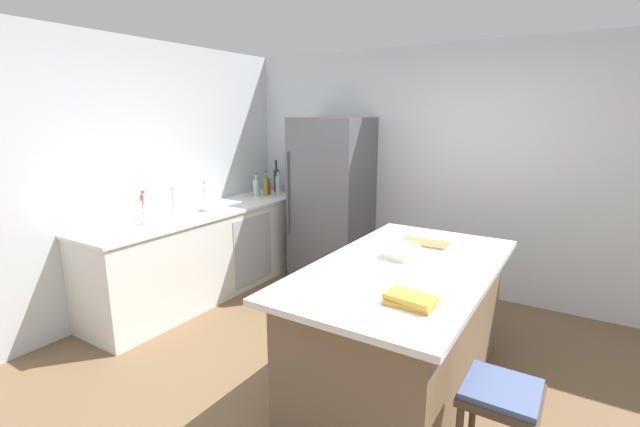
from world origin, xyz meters
TOP-DOWN VIEW (x-y plane):
  - ground_plane at (0.00, 0.00)m, footprint 7.20×7.20m
  - wall_rear at (0.00, 2.25)m, footprint 6.00×0.10m
  - wall_left at (-2.45, 0.00)m, footprint 0.10×6.00m
  - counter_run_left at (-2.07, 0.75)m, footprint 0.68×2.73m
  - kitchen_island at (0.33, 0.26)m, footprint 1.10×2.00m
  - refrigerator at (-1.19, 1.85)m, footprint 0.81×0.72m
  - bar_stool at (1.08, -0.37)m, footprint 0.36×0.36m
  - sink_faucet at (-2.12, 0.38)m, footprint 0.15×0.05m
  - flower_vase at (-2.11, 0.02)m, footprint 0.07×0.07m
  - paper_towel_roll at (-2.05, 0.72)m, footprint 0.14×0.14m
  - wine_bottle at (-2.11, 2.00)m, footprint 0.06×0.06m
  - soda_bottle at (-2.01, 1.91)m, footprint 0.07×0.07m
  - hot_sauce_bottle at (-2.08, 1.81)m, footprint 0.05×0.05m
  - olive_oil_bottle at (-2.05, 1.71)m, footprint 0.06×0.06m
  - gin_bottle at (-2.12, 1.61)m, footprint 0.08×0.08m
  - cookbook_stack at (0.58, -0.33)m, footprint 0.28×0.18m
  - mixing_bowl at (0.25, 0.39)m, footprint 0.26×0.26m
  - cutting_board at (0.28, 0.79)m, footprint 0.35×0.21m

SIDE VIEW (x-z plane):
  - ground_plane at x=0.00m, z-range 0.00..0.00m
  - counter_run_left at x=-2.07m, z-range 0.00..0.92m
  - kitchen_island at x=0.33m, z-range 0.01..0.92m
  - bar_stool at x=1.08m, z-range 0.20..0.83m
  - cutting_board at x=0.28m, z-range 0.91..0.93m
  - refrigerator at x=-1.19m, z-range 0.00..1.86m
  - cookbook_stack at x=0.58m, z-range 0.91..0.97m
  - mixing_bowl at x=0.25m, z-range 0.91..1.00m
  - hot_sauce_bottle at x=-2.08m, z-range 0.90..1.10m
  - flower_vase at x=-2.11m, z-range 0.86..1.17m
  - gin_bottle at x=-2.12m, z-range 0.88..1.17m
  - olive_oil_bottle at x=-2.05m, z-range 0.88..1.19m
  - soda_bottle at x=-2.01m, z-range 0.89..1.18m
  - paper_towel_roll at x=-2.05m, z-range 0.89..1.20m
  - sink_faucet at x=-2.12m, z-range 0.92..1.22m
  - wine_bottle at x=-2.11m, z-range 0.87..1.28m
  - wall_rear at x=0.00m, z-range 0.00..2.60m
  - wall_left at x=-2.45m, z-range 0.00..2.60m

